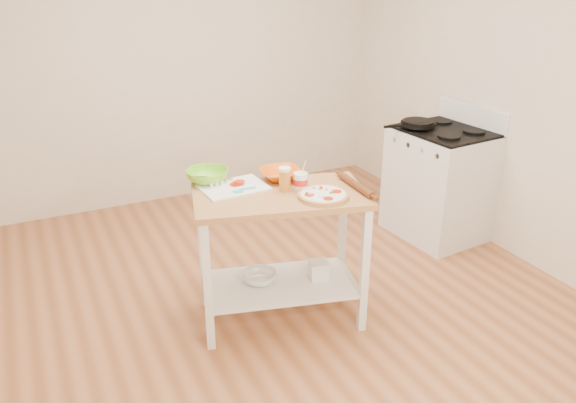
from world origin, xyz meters
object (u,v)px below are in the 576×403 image
at_px(orange_bowl, 281,174).
at_px(rolling_pin, 356,185).
at_px(shelf_glass_bowl, 260,277).
at_px(spatula, 243,190).
at_px(prep_island, 280,231).
at_px(knife, 207,178).
at_px(green_bowl, 208,176).
at_px(shelf_bin, 319,270).
at_px(gas_stove, 439,183).
at_px(yogurt_tub, 300,181).
at_px(beer_pint, 285,179).
at_px(cutting_board, 233,187).
at_px(pizza, 323,195).
at_px(skillet, 417,124).

distance_m(orange_bowl, rolling_pin, 0.50).
xyz_separation_m(rolling_pin, shelf_glass_bowl, (-0.58, 0.20, -0.63)).
xyz_separation_m(spatula, shelf_glass_bowl, (0.08, -0.05, -0.62)).
distance_m(prep_island, knife, 0.59).
distance_m(spatula, shelf_glass_bowl, 0.63).
relative_size(green_bowl, shelf_bin, 2.25).
bearing_deg(shelf_glass_bowl, green_bowl, 125.77).
bearing_deg(prep_island, gas_stove, 17.38).
relative_size(yogurt_tub, shelf_bin, 1.62).
xyz_separation_m(gas_stove, rolling_pin, (-1.30, -0.69, 0.45)).
bearing_deg(knife, beer_pint, -11.60).
bearing_deg(shelf_glass_bowl, rolling_pin, -19.37).
distance_m(gas_stove, rolling_pin, 1.53).
height_order(gas_stove, shelf_glass_bowl, gas_stove).
distance_m(prep_island, green_bowl, 0.59).
distance_m(orange_bowl, yogurt_tub, 0.23).
bearing_deg(yogurt_tub, cutting_board, 150.67).
height_order(gas_stove, green_bowl, gas_stove).
height_order(pizza, beer_pint, beer_pint).
xyz_separation_m(prep_island, gas_stove, (1.75, 0.55, -0.17)).
distance_m(gas_stove, orange_bowl, 1.74).
height_order(rolling_pin, shelf_bin, rolling_pin).
height_order(prep_island, pizza, pizza).
xyz_separation_m(cutting_board, orange_bowl, (0.34, 0.02, 0.02)).
bearing_deg(shelf_glass_bowl, prep_island, -29.09).
relative_size(shelf_glass_bowl, shelf_bin, 1.92).
relative_size(skillet, shelf_bin, 3.81).
bearing_deg(spatula, gas_stove, 17.74).
xyz_separation_m(orange_bowl, shelf_bin, (0.15, -0.27, -0.61)).
relative_size(pizza, shelf_glass_bowl, 1.35).
relative_size(gas_stove, cutting_board, 2.66).
relative_size(pizza, beer_pint, 2.07).
bearing_deg(green_bowl, shelf_glass_bowl, -54.23).
distance_m(rolling_pin, shelf_glass_bowl, 0.88).
distance_m(orange_bowl, green_bowl, 0.47).
distance_m(prep_island, cutting_board, 0.41).
distance_m(spatula, green_bowl, 0.30).
xyz_separation_m(prep_island, beer_pint, (0.04, 0.03, 0.33)).
bearing_deg(skillet, pizza, -140.71).
xyz_separation_m(prep_island, yogurt_tub, (0.14, -0.00, 0.31)).
xyz_separation_m(spatula, green_bowl, (-0.14, 0.26, 0.03)).
bearing_deg(knife, spatula, -31.03).
xyz_separation_m(skillet, spatula, (-1.78, -0.58, -0.06)).
bearing_deg(cutting_board, green_bowl, 119.89).
bearing_deg(skillet, rolling_pin, -136.42).
height_order(beer_pint, rolling_pin, beer_pint).
bearing_deg(beer_pint, pizza, -51.54).
distance_m(spatula, shelf_bin, 0.77).
bearing_deg(gas_stove, yogurt_tub, -166.05).
relative_size(orange_bowl, rolling_pin, 0.68).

